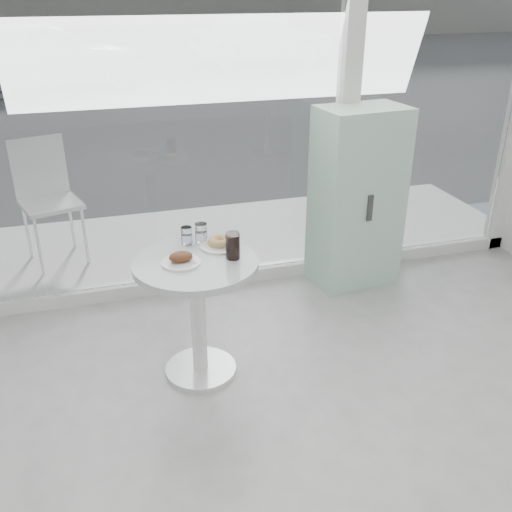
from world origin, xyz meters
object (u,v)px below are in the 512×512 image
object	(u,v)px
cola_glass	(233,246)
patio_chair	(47,193)
main_table	(197,294)
car_white	(41,54)
mint_cabinet	(357,198)
car_silver	(261,40)
water_tumbler_b	(201,234)
water_tumbler_a	(187,237)
plate_donut	(220,243)
plate_fritter	(182,259)

from	to	relation	value
cola_glass	patio_chair	bearing A→B (deg)	119.88
main_table	car_white	size ratio (longest dim) A/B	0.18
mint_cabinet	car_white	bearing A→B (deg)	98.71
car_silver	main_table	bearing A→B (deg)	158.15
patio_chair	car_white	xyz separation A→B (m)	(-0.42, 9.43, 0.12)
mint_cabinet	car_silver	world-z (taller)	mint_cabinet
main_table	patio_chair	bearing A→B (deg)	115.20
patio_chair	mint_cabinet	bearing A→B (deg)	-40.32
water_tumbler_b	water_tumbler_a	bearing A→B (deg)	-177.16
patio_chair	plate_donut	distance (m)	2.04
car_silver	plate_donut	distance (m)	14.38
main_table	mint_cabinet	size ratio (longest dim) A/B	0.55
plate_donut	water_tumbler_b	size ratio (longest dim) A/B	2.06
patio_chair	cola_glass	size ratio (longest dim) A/B	6.49
water_tumbler_b	mint_cabinet	bearing A→B (deg)	25.37
main_table	car_silver	bearing A→B (deg)	71.65
plate_donut	water_tumbler_b	distance (m)	0.14
patio_chair	car_silver	bearing A→B (deg)	48.47
mint_cabinet	cola_glass	xyz separation A→B (m)	(-1.21, -0.91, 0.15)
patio_chair	plate_fritter	xyz separation A→B (m)	(0.81, -1.89, 0.17)
water_tumbler_a	cola_glass	size ratio (longest dim) A/B	0.69
water_tumbler_b	cola_glass	size ratio (longest dim) A/B	0.76
main_table	mint_cabinet	world-z (taller)	mint_cabinet
plate_fritter	water_tumbler_a	world-z (taller)	water_tumbler_a
plate_donut	cola_glass	size ratio (longest dim) A/B	1.57
car_white	water_tumbler_b	world-z (taller)	car_white
mint_cabinet	car_silver	bearing A→B (deg)	70.31
car_white	patio_chair	bearing A→B (deg)	163.87
plate_donut	water_tumbler_a	world-z (taller)	water_tumbler_a
car_silver	water_tumbler_b	distance (m)	14.32
patio_chair	water_tumbler_b	size ratio (longest dim) A/B	8.53
main_table	mint_cabinet	xyz separation A→B (m)	(1.43, 0.88, 0.14)
mint_cabinet	car_white	world-z (taller)	car_white
plate_donut	cola_glass	xyz separation A→B (m)	(0.04, -0.18, 0.05)
mint_cabinet	water_tumbler_a	distance (m)	1.57
plate_fritter	plate_donut	xyz separation A→B (m)	(0.26, 0.16, -0.01)
mint_cabinet	water_tumbler_b	xyz separation A→B (m)	(-1.34, -0.64, 0.13)
mint_cabinet	main_table	bearing A→B (deg)	-154.31
patio_chair	plate_fritter	distance (m)	2.06
plate_donut	patio_chair	bearing A→B (deg)	121.53
water_tumbler_b	patio_chair	bearing A→B (deg)	120.66
plate_fritter	car_silver	bearing A→B (deg)	71.37
patio_chair	water_tumbler_a	distance (m)	1.87
water_tumbler_a	water_tumbler_b	xyz separation A→B (m)	(0.09, 0.00, 0.00)
mint_cabinet	water_tumbler_b	size ratio (longest dim) A/B	11.64
water_tumbler_a	water_tumbler_b	size ratio (longest dim) A/B	0.91
main_table	plate_donut	bearing A→B (deg)	39.96
plate_fritter	water_tumbler_b	bearing A→B (deg)	57.22
mint_cabinet	water_tumbler_b	bearing A→B (deg)	-160.61
car_white	car_silver	bearing A→B (deg)	-85.45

